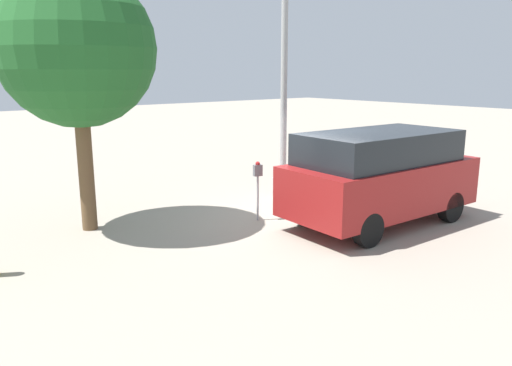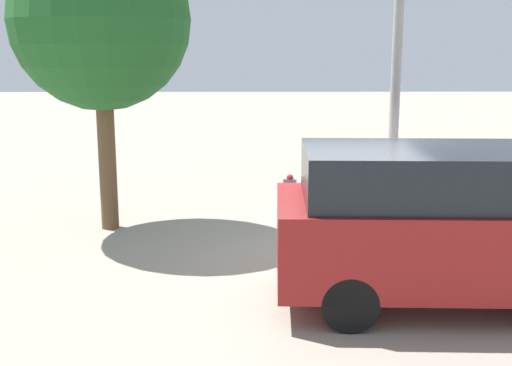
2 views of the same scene
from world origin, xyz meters
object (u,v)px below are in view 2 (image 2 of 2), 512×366
parked_van (449,221)px  street_tree (101,21)px  parking_meter_near (290,197)px  lamp_post (394,123)px

parked_van → street_tree: 7.03m
parking_meter_near → parked_van: 2.77m
street_tree → parking_meter_near: bearing=-28.7°
lamp_post → street_tree: bearing=174.0°
parking_meter_near → parked_van: bearing=-30.3°
lamp_post → parked_van: lamp_post is taller
lamp_post → parked_van: size_ratio=1.27×
parked_van → lamp_post: bearing=93.4°
parking_meter_near → parked_van: size_ratio=0.30×
parking_meter_near → lamp_post: lamp_post is taller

